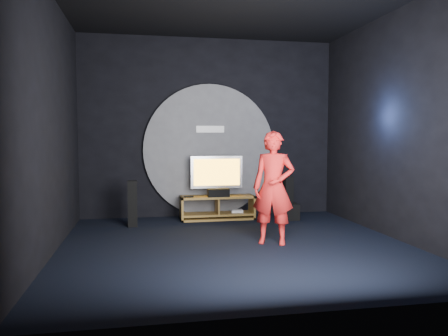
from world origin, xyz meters
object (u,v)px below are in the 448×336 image
at_px(tower_speaker_left, 133,204).
at_px(subwoofer, 291,212).
at_px(tower_speaker_right, 288,196).
at_px(media_console, 218,209).
at_px(tv, 217,174).
at_px(player, 273,188).

relative_size(tower_speaker_left, subwoofer, 2.65).
xyz_separation_m(tower_speaker_left, subwoofer, (2.93, 0.09, -0.25)).
relative_size(tower_speaker_right, subwoofer, 2.65).
height_order(media_console, subwoofer, media_console).
distance_m(tv, tower_speaker_right, 1.50).
height_order(media_console, player, player).
height_order(media_console, tower_speaker_right, tower_speaker_right).
xyz_separation_m(tower_speaker_left, player, (2.06, -1.64, 0.42)).
height_order(subwoofer, player, player).
xyz_separation_m(tv, tower_speaker_left, (-1.57, -0.47, -0.46)).
bearing_deg(player, tv, 127.18).
relative_size(tv, subwoofer, 3.28).
bearing_deg(tv, tower_speaker_right, -2.33).
bearing_deg(media_console, player, -76.85).
bearing_deg(subwoofer, tower_speaker_right, 79.19).
height_order(tower_speaker_left, tower_speaker_right, same).
bearing_deg(tower_speaker_right, subwoofer, -100.81).
bearing_deg(tv, media_console, -84.01).
relative_size(media_console, player, 0.85).
bearing_deg(media_console, tower_speaker_right, 0.38).
distance_m(media_console, subwoofer, 1.39).
bearing_deg(tower_speaker_right, tv, 177.67).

